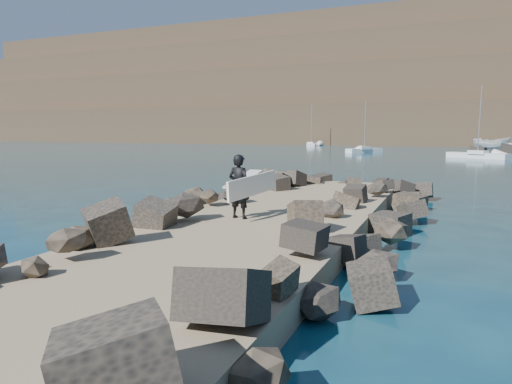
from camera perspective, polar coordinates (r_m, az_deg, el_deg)
ground at (r=14.75m, az=1.50°, el=-5.31°), size 800.00×800.00×0.00m
jetty at (r=12.88m, az=-1.72°, el=-5.85°), size 6.00×26.00×0.60m
riprap_left at (r=14.66m, az=-11.31°, el=-3.54°), size 2.60×22.00×1.00m
riprap_right at (r=12.44m, az=11.57°, el=-5.54°), size 2.60×22.00×1.00m
headland at (r=173.94m, az=24.66°, el=11.13°), size 360.00×140.00×32.00m
surfboard_resting at (r=20.55m, az=-1.56°, el=1.32°), size 0.86×2.67×0.09m
boat_imported at (r=88.36m, az=27.34°, el=5.37°), size 6.09×2.95×2.26m
surfer_with_board at (r=14.07m, az=-1.88°, el=0.70°), size 1.14×2.43×1.99m
sailboat_c at (r=62.19m, az=25.95°, el=4.14°), size 7.16×5.35×8.92m
sailboat_e at (r=100.52m, az=6.90°, el=5.89°), size 3.55×8.02×9.36m
sailboat_b at (r=72.62m, az=13.38°, el=5.09°), size 4.98×6.26×8.03m
headland_buildings at (r=168.82m, az=27.52°, el=17.26°), size 137.50×30.50×5.00m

